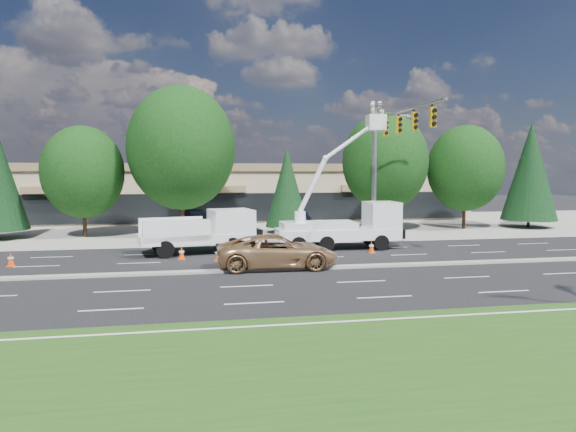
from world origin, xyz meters
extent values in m
plane|color=black|center=(0.00, 0.00, 0.00)|extent=(140.00, 140.00, 0.00)
cube|color=gray|center=(0.00, 20.00, 0.01)|extent=(140.00, 22.00, 0.01)
cube|color=#1D4814|center=(0.00, -13.00, 0.01)|extent=(140.00, 10.00, 0.01)
cube|color=gray|center=(0.00, 0.00, 0.06)|extent=(120.00, 0.55, 0.12)
cube|color=tan|center=(0.00, 30.00, 2.50)|extent=(50.00, 15.00, 5.00)
cube|color=#7A6546|center=(0.00, 30.00, 5.15)|extent=(50.40, 15.40, 0.70)
cube|color=black|center=(0.00, 22.45, 1.50)|extent=(48.00, 0.12, 2.60)
cylinder|color=#332114|center=(-10.00, 15.00, 1.31)|extent=(0.28, 0.28, 2.62)
ellipsoid|color=black|center=(-10.00, 15.00, 4.73)|extent=(5.82, 5.82, 6.70)
cylinder|color=#332114|center=(-3.00, 15.00, 1.80)|extent=(0.28, 0.28, 3.61)
ellipsoid|color=black|center=(-3.00, 15.00, 6.51)|extent=(8.02, 8.02, 9.22)
cylinder|color=#332114|center=(5.00, 15.00, 0.40)|extent=(0.26, 0.26, 0.80)
cone|color=black|center=(5.00, 15.00, 3.57)|extent=(3.37, 3.37, 6.16)
cylinder|color=#332114|center=(13.00, 15.00, 1.54)|extent=(0.28, 0.28, 3.08)
ellipsoid|color=black|center=(13.00, 15.00, 5.55)|extent=(6.83, 6.83, 7.86)
cylinder|color=#332114|center=(20.00, 15.00, 1.40)|extent=(0.28, 0.28, 2.79)
ellipsoid|color=black|center=(20.00, 15.00, 5.04)|extent=(6.20, 6.20, 7.13)
cylinder|color=#332114|center=(26.00, 15.00, 0.40)|extent=(0.26, 0.26, 0.80)
cone|color=black|center=(26.00, 15.00, 4.82)|extent=(4.56, 4.56, 8.33)
cylinder|color=#332114|center=(-18.00, 42.00, 0.40)|extent=(0.26, 0.26, 0.80)
cone|color=black|center=(-18.00, 42.00, 4.70)|extent=(4.44, 4.44, 8.12)
cylinder|color=#332114|center=(-4.00, 42.00, 0.40)|extent=(0.26, 0.26, 0.80)
cone|color=black|center=(-4.00, 42.00, 5.61)|extent=(5.30, 5.30, 9.68)
cylinder|color=#332114|center=(10.00, 42.00, 0.40)|extent=(0.26, 0.26, 0.80)
cone|color=black|center=(10.00, 42.00, 4.01)|extent=(3.79, 3.79, 6.92)
cylinder|color=#332114|center=(22.00, 42.00, 0.40)|extent=(0.26, 0.26, 0.80)
cone|color=black|center=(22.00, 42.00, 6.09)|extent=(5.76, 5.76, 10.52)
cylinder|color=gray|center=(10.00, 9.20, 4.50)|extent=(0.32, 0.32, 9.00)
cylinder|color=gray|center=(10.00, 4.20, 8.30)|extent=(0.20, 10.00, 0.20)
cylinder|color=gray|center=(11.30, 9.20, 8.60)|extent=(2.60, 0.12, 0.12)
cube|color=gold|center=(10.00, 7.20, 7.55)|extent=(0.32, 0.22, 1.05)
cube|color=gold|center=(10.00, 5.00, 7.55)|extent=(0.32, 0.22, 1.05)
cube|color=gold|center=(10.00, 2.80, 7.55)|extent=(0.32, 0.22, 1.05)
cube|color=gold|center=(10.00, 0.60, 7.55)|extent=(0.32, 0.22, 1.05)
cube|color=white|center=(-2.00, 5.99, 0.93)|extent=(6.91, 3.68, 0.49)
cube|color=white|center=(0.04, 6.41, 1.70)|extent=(2.83, 2.79, 1.64)
cube|color=black|center=(0.73, 6.56, 1.91)|extent=(0.50, 2.05, 1.09)
cube|color=white|center=(-3.49, 6.75, 1.48)|extent=(3.71, 1.07, 1.20)
cube|color=white|center=(-3.08, 4.71, 1.48)|extent=(3.71, 1.07, 1.20)
cube|color=white|center=(6.58, 6.20, 0.95)|extent=(7.60, 2.37, 0.66)
cube|color=white|center=(9.42, 6.16, 1.94)|extent=(1.92, 2.25, 1.89)
cube|color=black|center=(10.13, 6.15, 2.08)|extent=(0.10, 1.89, 1.14)
cube|color=white|center=(5.36, 6.22, 1.47)|extent=(4.57, 2.24, 0.47)
cylinder|color=white|center=(4.22, 6.23, 1.99)|extent=(0.66, 0.66, 0.76)
cube|color=white|center=(8.97, 6.17, 7.78)|extent=(1.05, 0.87, 1.02)
imported|color=beige|center=(8.76, 6.17, 8.16)|extent=(0.40, 0.60, 1.63)
imported|color=beige|center=(9.18, 6.16, 8.16)|extent=(0.63, 0.80, 1.63)
ellipsoid|color=white|center=(8.76, 6.17, 8.99)|extent=(0.25, 0.25, 0.17)
ellipsoid|color=white|center=(9.18, 6.16, 8.99)|extent=(0.25, 0.25, 0.17)
cube|color=#E84007|center=(-11.29, 3.51, 0.01)|extent=(0.40, 0.40, 0.03)
cone|color=#E84007|center=(-11.29, 3.51, 0.35)|extent=(0.36, 0.36, 0.70)
cylinder|color=white|center=(-11.29, 3.51, 0.42)|extent=(0.29, 0.29, 0.10)
cube|color=#E84007|center=(-2.83, 3.96, 0.01)|extent=(0.40, 0.40, 0.03)
cone|color=#E84007|center=(-2.83, 3.96, 0.35)|extent=(0.36, 0.36, 0.70)
cylinder|color=white|center=(-2.83, 3.96, 0.42)|extent=(0.29, 0.29, 0.10)
cube|color=#E84007|center=(-0.88, 3.29, 0.01)|extent=(0.40, 0.40, 0.03)
cone|color=#E84007|center=(-0.88, 3.29, 0.35)|extent=(0.36, 0.36, 0.70)
cylinder|color=white|center=(-0.88, 3.29, 0.42)|extent=(0.29, 0.29, 0.10)
cube|color=#E84007|center=(8.10, 4.24, 0.01)|extent=(0.40, 0.40, 0.03)
cone|color=#E84007|center=(8.10, 4.24, 0.35)|extent=(0.36, 0.36, 0.70)
cylinder|color=white|center=(8.10, 4.24, 0.42)|extent=(0.29, 0.29, 0.10)
imported|color=tan|center=(1.89, 0.60, 0.83)|extent=(6.00, 2.87, 1.65)
imported|color=black|center=(-2.00, 20.87, 0.78)|extent=(3.04, 4.93, 1.57)
imported|color=black|center=(6.99, 20.31, 0.67)|extent=(1.52, 4.10, 1.34)
camera|label=1|loc=(-2.09, -24.24, 4.80)|focal=32.00mm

